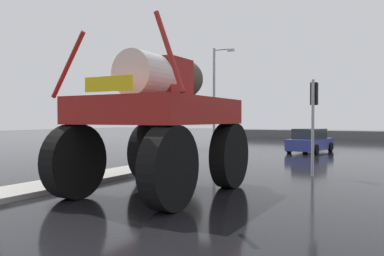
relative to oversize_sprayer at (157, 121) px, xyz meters
name	(u,v)px	position (x,y,z in m)	size (l,w,h in m)	color
ground_plane	(279,157)	(0.11, 11.94, -2.06)	(120.00, 120.00, 0.00)	black
median_island	(74,181)	(-3.33, 0.02, -1.98)	(1.60, 8.46, 0.15)	#9E9B93
oversize_sprayer	(157,121)	(0.00, 0.00, 0.00)	(4.14, 5.56, 4.60)	black
sedan_ahead	(310,141)	(0.93, 16.08, -1.34)	(2.34, 4.30, 1.52)	navy
traffic_signal_near_left	(147,106)	(-4.41, 5.72, 0.70)	(0.24, 0.54, 3.77)	#A8AAAF
traffic_signal_near_right	(314,106)	(3.23, 5.72, 0.57)	(0.24, 0.54, 3.60)	#A8AAAF
streetlight_far_left	(216,92)	(-6.06, 16.77, 2.04)	(1.67, 0.24, 7.36)	#A8AAAF
bare_tree_left	(179,79)	(-8.80, 16.02, 3.06)	(3.70, 3.70, 6.72)	#473828
roadside_barrier	(338,135)	(0.11, 33.71, -1.61)	(24.92, 0.24, 0.90)	#59595B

